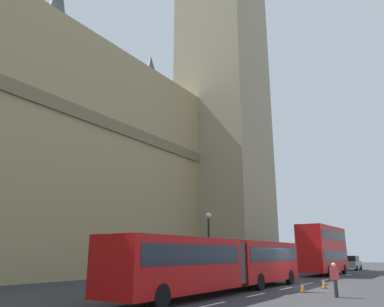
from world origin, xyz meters
TOP-DOWN VIEW (x-y plane):
  - ground_plane at (0.00, 0.00)m, footprint 160.00×160.00m
  - lane_centre_marking at (0.46, 0.00)m, footprint 34.40×0.16m
  - articulated_bus at (-6.18, 1.99)m, footprint 18.26×2.54m
  - double_decker_bus at (15.35, 2.00)m, footprint 10.55×2.54m
  - sedan_lead at (29.52, 2.14)m, footprint 4.40×1.86m
  - traffic_cone_west at (-3.77, -1.66)m, footprint 0.36×0.36m
  - traffic_cone_middle at (-0.33, -1.96)m, footprint 0.36×0.36m
  - street_lamp at (-0.51, 6.50)m, footprint 0.44×0.44m
  - pedestrian_near_cones at (-5.22, -3.84)m, footprint 0.36×0.40m

SIDE VIEW (x-z plane):
  - ground_plane at x=0.00m, z-range 0.00..0.00m
  - lane_centre_marking at x=0.46m, z-range 0.00..0.01m
  - traffic_cone_west at x=-3.77m, z-range -0.01..0.57m
  - traffic_cone_middle at x=-0.33m, z-range -0.01..0.57m
  - pedestrian_near_cones at x=-5.22m, z-range 0.07..1.76m
  - sedan_lead at x=29.52m, z-range -0.01..1.84m
  - articulated_bus at x=-6.18m, z-range 0.30..3.20m
  - double_decker_bus at x=15.35m, z-range 0.26..5.16m
  - street_lamp at x=-0.51m, z-range 0.42..5.69m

